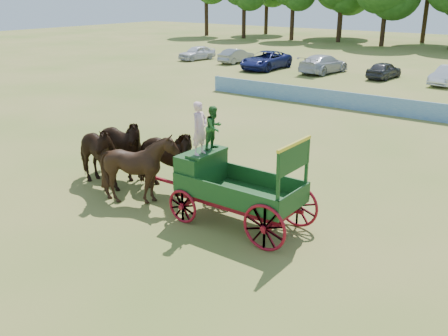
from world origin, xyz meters
TOP-DOWN VIEW (x-y plane):
  - ground at (0.00, 0.00)m, footprint 160.00×160.00m
  - horse_lead_left at (-5.98, 0.28)m, footprint 3.09×1.79m
  - horse_lead_right at (-5.98, 1.38)m, footprint 2.96×1.45m
  - horse_wheel_left at (-3.58, 0.28)m, footprint 2.65×2.47m
  - horse_wheel_right at (-3.58, 1.38)m, footprint 3.02×1.58m
  - farm_dray at (-0.60, 0.84)m, footprint 6.00×2.00m
  - sponsor_banner at (-1.00, 18.00)m, footprint 26.00×0.08m
  - parked_cars at (-8.47, 30.11)m, footprint 37.00×7.04m

SIDE VIEW (x-z plane):
  - ground at x=0.00m, z-range 0.00..0.00m
  - sponsor_banner at x=-1.00m, z-range 0.00..1.05m
  - parked_cars at x=-8.47m, z-range -0.06..1.57m
  - horse_lead_left at x=-5.98m, z-range 0.00..2.46m
  - horse_lead_right at x=-5.98m, z-range 0.00..2.46m
  - horse_wheel_right at x=-3.58m, z-range 0.00..2.46m
  - horse_wheel_left at x=-3.58m, z-range 0.00..2.46m
  - farm_dray at x=-0.60m, z-range -0.31..3.48m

